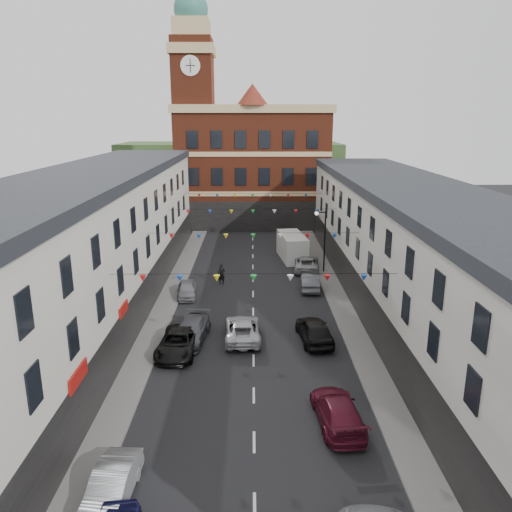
{
  "coord_description": "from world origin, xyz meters",
  "views": [
    {
      "loc": [
        -0.07,
        -31.75,
        14.31
      ],
      "look_at": [
        0.24,
        6.69,
        3.7
      ],
      "focal_mm": 35.0,
      "sensor_mm": 36.0,
      "label": 1
    }
  ],
  "objects_px": {
    "car_right_d": "(315,330)",
    "car_left_e": "(187,289)",
    "car_right_f": "(306,263)",
    "pedestrian": "(222,274)",
    "car_left_c": "(178,343)",
    "car_right_c": "(338,411)",
    "street_lamp": "(322,233)",
    "car_right_e": "(310,281)",
    "car_left_d": "(191,331)",
    "car_left_b": "(111,487)",
    "white_van": "(292,247)",
    "moving_car": "(243,329)"
  },
  "relations": [
    {
      "from": "car_left_b",
      "to": "car_left_d",
      "type": "height_order",
      "value": "car_left_d"
    },
    {
      "from": "car_left_e",
      "to": "car_left_c",
      "type": "bearing_deg",
      "value": -91.79
    },
    {
      "from": "car_right_d",
      "to": "car_right_f",
      "type": "xyz_separation_m",
      "value": [
        1.18,
        16.18,
        -0.11
      ]
    },
    {
      "from": "street_lamp",
      "to": "car_left_c",
      "type": "bearing_deg",
      "value": -123.76
    },
    {
      "from": "car_left_d",
      "to": "moving_car",
      "type": "distance_m",
      "value": 3.44
    },
    {
      "from": "car_left_b",
      "to": "pedestrian",
      "type": "height_order",
      "value": "pedestrian"
    },
    {
      "from": "moving_car",
      "to": "car_right_f",
      "type": "bearing_deg",
      "value": -112.9
    },
    {
      "from": "car_right_f",
      "to": "moving_car",
      "type": "distance_m",
      "value": 16.82
    },
    {
      "from": "car_right_f",
      "to": "car_right_c",
      "type": "bearing_deg",
      "value": 92.54
    },
    {
      "from": "car_right_f",
      "to": "pedestrian",
      "type": "relative_size",
      "value": 2.6
    },
    {
      "from": "car_right_e",
      "to": "car_right_f",
      "type": "height_order",
      "value": "car_right_e"
    },
    {
      "from": "white_van",
      "to": "pedestrian",
      "type": "bearing_deg",
      "value": -137.1
    },
    {
      "from": "car_left_b",
      "to": "car_right_c",
      "type": "relative_size",
      "value": 0.84
    },
    {
      "from": "car_left_b",
      "to": "car_left_c",
      "type": "height_order",
      "value": "car_left_c"
    },
    {
      "from": "street_lamp",
      "to": "car_right_f",
      "type": "height_order",
      "value": "street_lamp"
    },
    {
      "from": "street_lamp",
      "to": "car_left_c",
      "type": "xyz_separation_m",
      "value": [
        -11.3,
        -16.91,
        -3.21
      ]
    },
    {
      "from": "car_left_d",
      "to": "car_right_c",
      "type": "height_order",
      "value": "same"
    },
    {
      "from": "white_van",
      "to": "pedestrian",
      "type": "distance_m",
      "value": 10.86
    },
    {
      "from": "street_lamp",
      "to": "car_right_e",
      "type": "bearing_deg",
      "value": -108.87
    },
    {
      "from": "street_lamp",
      "to": "car_left_e",
      "type": "relative_size",
      "value": 1.57
    },
    {
      "from": "car_right_d",
      "to": "white_van",
      "type": "relative_size",
      "value": 0.8
    },
    {
      "from": "car_left_c",
      "to": "car_left_d",
      "type": "height_order",
      "value": "car_left_d"
    },
    {
      "from": "car_left_e",
      "to": "car_right_d",
      "type": "distance_m",
      "value": 12.9
    },
    {
      "from": "car_right_c",
      "to": "pedestrian",
      "type": "bearing_deg",
      "value": -76.56
    },
    {
      "from": "car_right_f",
      "to": "car_right_e",
      "type": "bearing_deg",
      "value": 92.18
    },
    {
      "from": "car_right_f",
      "to": "white_van",
      "type": "bearing_deg",
      "value": -69.94
    },
    {
      "from": "car_right_e",
      "to": "white_van",
      "type": "distance_m",
      "value": 9.8
    },
    {
      "from": "car_right_e",
      "to": "street_lamp",
      "type": "bearing_deg",
      "value": -105.2
    },
    {
      "from": "car_left_c",
      "to": "car_left_e",
      "type": "distance_m",
      "value": 10.3
    },
    {
      "from": "street_lamp",
      "to": "car_right_f",
      "type": "xyz_separation_m",
      "value": [
        -1.32,
        0.88,
        -3.21
      ]
    },
    {
      "from": "car_left_e",
      "to": "white_van",
      "type": "xyz_separation_m",
      "value": [
        9.63,
        11.63,
        0.66
      ]
    },
    {
      "from": "car_left_d",
      "to": "car_right_d",
      "type": "height_order",
      "value": "car_right_d"
    },
    {
      "from": "car_left_e",
      "to": "white_van",
      "type": "height_order",
      "value": "white_van"
    },
    {
      "from": "car_left_d",
      "to": "car_right_e",
      "type": "relative_size",
      "value": 1.13
    },
    {
      "from": "street_lamp",
      "to": "car_left_c",
      "type": "height_order",
      "value": "street_lamp"
    },
    {
      "from": "pedestrian",
      "to": "car_right_d",
      "type": "bearing_deg",
      "value": -36.79
    },
    {
      "from": "car_left_e",
      "to": "car_right_d",
      "type": "height_order",
      "value": "car_right_d"
    },
    {
      "from": "car_right_f",
      "to": "white_van",
      "type": "relative_size",
      "value": 0.85
    },
    {
      "from": "car_right_e",
      "to": "car_left_d",
      "type": "bearing_deg",
      "value": 52.4
    },
    {
      "from": "car_right_f",
      "to": "pedestrian",
      "type": "bearing_deg",
      "value": 32.95
    },
    {
      "from": "car_left_b",
      "to": "car_right_f",
      "type": "bearing_deg",
      "value": 73.99
    },
    {
      "from": "car_right_d",
      "to": "car_right_c",
      "type": "bearing_deg",
      "value": 83.95
    },
    {
      "from": "car_left_b",
      "to": "car_left_c",
      "type": "bearing_deg",
      "value": 89.99
    },
    {
      "from": "car_left_c",
      "to": "pedestrian",
      "type": "bearing_deg",
      "value": 84.94
    },
    {
      "from": "car_right_d",
      "to": "car_left_e",
      "type": "bearing_deg",
      "value": -48.18
    },
    {
      "from": "street_lamp",
      "to": "car_left_b",
      "type": "bearing_deg",
      "value": -112.13
    },
    {
      "from": "car_left_b",
      "to": "car_left_e",
      "type": "bearing_deg",
      "value": 93.36
    },
    {
      "from": "car_left_d",
      "to": "moving_car",
      "type": "relative_size",
      "value": 0.98
    },
    {
      "from": "car_left_e",
      "to": "pedestrian",
      "type": "distance_m",
      "value": 4.26
    },
    {
      "from": "car_right_e",
      "to": "car_right_f",
      "type": "bearing_deg",
      "value": -89.37
    }
  ]
}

